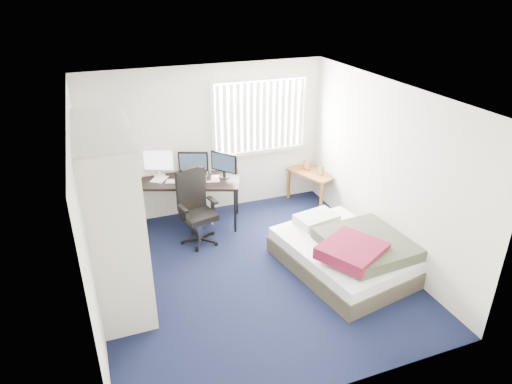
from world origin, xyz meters
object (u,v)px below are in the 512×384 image
at_px(desk, 190,177).
at_px(nightstand, 312,176).
at_px(office_chair, 196,214).
at_px(bed, 347,253).

height_order(desk, nightstand, desk).
bearing_deg(office_chair, nightstand, 13.83).
relative_size(nightstand, bed, 0.46).
bearing_deg(bed, nightstand, 76.76).
xyz_separation_m(nightstand, bed, (-0.48, -2.05, -0.25)).
distance_m(desk, bed, 2.74).
bearing_deg(desk, nightstand, -1.29).
bearing_deg(nightstand, bed, -103.24).
bearing_deg(desk, office_chair, -96.57).
bearing_deg(nightstand, office_chair, -166.17).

